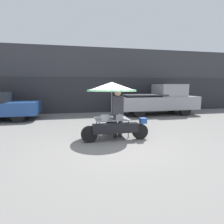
{
  "coord_description": "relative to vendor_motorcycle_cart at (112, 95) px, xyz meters",
  "views": [
    {
      "loc": [
        -1.27,
        -5.29,
        1.83
      ],
      "look_at": [
        0.01,
        0.79,
        0.89
      ],
      "focal_mm": 28.0,
      "sensor_mm": 36.0,
      "label": 1
    }
  ],
  "objects": [
    {
      "name": "vendor_person",
      "position": [
        0.16,
        -0.12,
        -0.53
      ],
      "size": [
        0.38,
        0.23,
        1.7
      ],
      "color": "#2D2D33",
      "rests_on": "ground"
    },
    {
      "name": "ground_plane",
      "position": [
        -0.01,
        -0.75,
        -1.49
      ],
      "size": [
        36.0,
        36.0,
        0.0
      ],
      "primitive_type": "plane",
      "color": "slate"
    },
    {
      "name": "shopfront_building",
      "position": [
        -0.01,
        6.95,
        0.68
      ],
      "size": [
        28.0,
        2.06,
        4.37
      ],
      "color": "#38383D",
      "rests_on": "ground"
    },
    {
      "name": "vendor_motorcycle_cart",
      "position": [
        0.0,
        0.0,
        0.0
      ],
      "size": [
        2.28,
        1.78,
        1.96
      ],
      "color": "black",
      "rests_on": "ground"
    },
    {
      "name": "pickup_truck",
      "position": [
        3.94,
        4.2,
        -0.57
      ],
      "size": [
        4.92,
        1.82,
        1.92
      ],
      "color": "black",
      "rests_on": "ground"
    }
  ]
}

